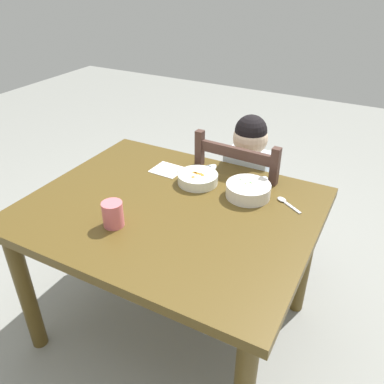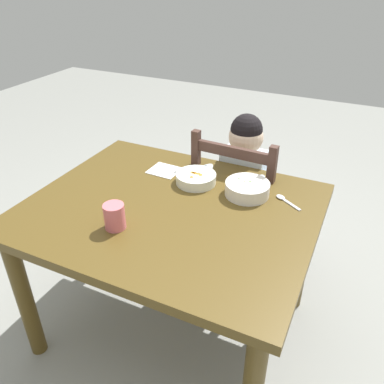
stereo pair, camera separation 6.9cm
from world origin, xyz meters
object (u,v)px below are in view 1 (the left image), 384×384
object	(u,v)px
dining_table	(171,226)
bowl_of_carrots	(198,178)
spoon	(285,202)
dining_chair	(243,208)
bowl_of_peas	(248,190)
drinking_cup	(113,214)
child_figure	(245,178)

from	to	relation	value
dining_table	bowl_of_carrots	bearing A→B (deg)	86.94
dining_table	spoon	distance (m)	0.49
dining_chair	spoon	bearing A→B (deg)	-44.79
bowl_of_carrots	bowl_of_peas	bearing A→B (deg)	0.01
bowl_of_carrots	dining_chair	bearing A→B (deg)	68.52
bowl_of_peas	drinking_cup	size ratio (longest dim) A/B	1.90
child_figure	spoon	size ratio (longest dim) A/B	7.49
dining_chair	bowl_of_peas	distance (m)	0.44
dining_chair	child_figure	xyz separation A→B (m)	(0.00, -0.01, 0.19)
dining_chair	drinking_cup	xyz separation A→B (m)	(-0.25, -0.74, 0.32)
bowl_of_carrots	drinking_cup	xyz separation A→B (m)	(-0.13, -0.44, 0.03)
drinking_cup	dining_table	bearing A→B (deg)	61.08
bowl_of_peas	spoon	xyz separation A→B (m)	(0.16, 0.02, -0.03)
child_figure	drinking_cup	bearing A→B (deg)	-108.96
dining_chair	spoon	xyz separation A→B (m)	(0.28, -0.28, 0.28)
dining_chair	bowl_of_carrots	size ratio (longest dim) A/B	4.88
bowl_of_carrots	drinking_cup	world-z (taller)	drinking_cup
bowl_of_peas	drinking_cup	bearing A→B (deg)	-130.30
bowl_of_carrots	drinking_cup	bearing A→B (deg)	-106.64
dining_table	dining_chair	xyz separation A→B (m)	(0.13, 0.52, -0.17)
dining_table	bowl_of_carrots	xyz separation A→B (m)	(0.01, 0.22, 0.13)
dining_table	child_figure	distance (m)	0.53
dining_chair	child_figure	size ratio (longest dim) A/B	0.93
dining_table	dining_chair	world-z (taller)	dining_chair
dining_table	bowl_of_carrots	world-z (taller)	bowl_of_carrots
bowl_of_peas	bowl_of_carrots	bearing A→B (deg)	-179.99
child_figure	spoon	xyz separation A→B (m)	(0.28, -0.27, 0.09)
dining_table	bowl_of_peas	bearing A→B (deg)	41.41
spoon	dining_chair	bearing A→B (deg)	135.21
drinking_cup	bowl_of_carrots	bearing A→B (deg)	73.36
child_figure	bowl_of_peas	xyz separation A→B (m)	(0.12, -0.29, 0.12)
bowl_of_peas	child_figure	bearing A→B (deg)	112.31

